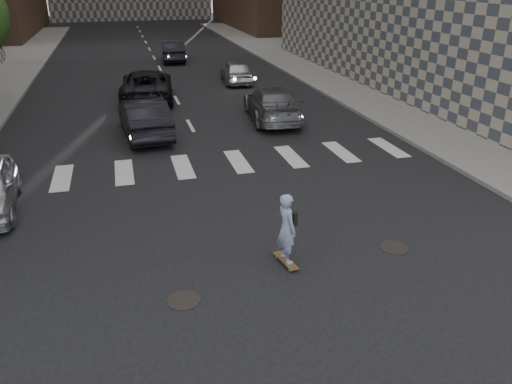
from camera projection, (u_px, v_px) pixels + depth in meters
ground at (294, 320)px, 9.75m from camera, size 160.00×160.00×0.00m
sidewalk_right at (409, 81)px, 30.86m from camera, size 13.00×80.00×0.15m
manhole_b at (184, 300)px, 10.33m from camera, size 0.70×0.70×0.02m
manhole_c at (394, 248)px, 12.31m from camera, size 0.70×0.70×0.02m
skateboarder at (287, 228)px, 11.27m from camera, size 0.51×0.92×1.78m
traffic_car_a at (144, 117)px, 20.44m from camera, size 2.06×4.89×1.57m
traffic_car_b at (272, 104)px, 22.72m from camera, size 2.68×5.40×1.51m
traffic_car_c at (147, 85)px, 26.33m from camera, size 3.08×5.85×1.57m
traffic_car_d at (236, 71)px, 30.43m from camera, size 1.97×4.19×1.38m
traffic_car_e at (173, 51)px, 37.87m from camera, size 1.96×4.79×1.55m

